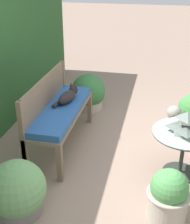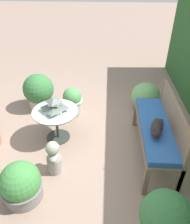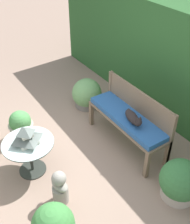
{
  "view_description": "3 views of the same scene",
  "coord_description": "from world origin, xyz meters",
  "px_view_note": "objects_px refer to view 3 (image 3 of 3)",
  "views": [
    {
      "loc": [
        -3.18,
        -0.02,
        2.24
      ],
      "look_at": [
        -0.03,
        0.67,
        0.66
      ],
      "focal_mm": 50.0,
      "sensor_mm": 36.0,
      "label": 1
    },
    {
      "loc": [
        2.67,
        0.43,
        2.47
      ],
      "look_at": [
        0.08,
        0.28,
        0.67
      ],
      "focal_mm": 35.0,
      "sensor_mm": 36.0,
      "label": 2
    },
    {
      "loc": [
        2.78,
        -1.15,
        3.17
      ],
      "look_at": [
        -0.07,
        0.74,
        0.63
      ],
      "focal_mm": 45.0,
      "sensor_mm": 36.0,
      "label": 3
    }
  ],
  "objects_px": {
    "garden_bench": "(127,120)",
    "potted_plant_path_edge": "(87,95)",
    "potted_plant_bench_right": "(21,126)",
    "garden_bust": "(60,188)",
    "pagoda_birdhouse": "(27,137)",
    "patio_table": "(29,149)",
    "cat": "(133,118)",
    "potted_plant_bench_left": "(180,182)"
  },
  "relations": [
    {
      "from": "garden_bench",
      "to": "potted_plant_path_edge",
      "type": "distance_m",
      "value": 1.28
    },
    {
      "from": "potted_plant_bench_right",
      "to": "garden_bust",
      "type": "bearing_deg",
      "value": -1.86
    },
    {
      "from": "garden_bench",
      "to": "pagoda_birdhouse",
      "type": "relative_size",
      "value": 4.43
    },
    {
      "from": "patio_table",
      "to": "potted_plant_bench_right",
      "type": "distance_m",
      "value": 0.78
    },
    {
      "from": "garden_bust",
      "to": "potted_plant_bench_right",
      "type": "bearing_deg",
      "value": 167.82
    },
    {
      "from": "cat",
      "to": "garden_bust",
      "type": "distance_m",
      "value": 1.44
    },
    {
      "from": "garden_bust",
      "to": "potted_plant_path_edge",
      "type": "xyz_separation_m",
      "value": [
        -1.67,
        1.46,
        -0.01
      ]
    },
    {
      "from": "patio_table",
      "to": "potted_plant_bench_left",
      "type": "bearing_deg",
      "value": 44.13
    },
    {
      "from": "cat",
      "to": "pagoda_birdhouse",
      "type": "bearing_deg",
      "value": -94.96
    },
    {
      "from": "patio_table",
      "to": "pagoda_birdhouse",
      "type": "xyz_separation_m",
      "value": [
        -0.0,
        0.0,
        0.22
      ]
    },
    {
      "from": "cat",
      "to": "potted_plant_bench_left",
      "type": "distance_m",
      "value": 1.1
    },
    {
      "from": "patio_table",
      "to": "garden_bust",
      "type": "height_order",
      "value": "patio_table"
    },
    {
      "from": "garden_bench",
      "to": "patio_table",
      "type": "xyz_separation_m",
      "value": [
        -0.29,
        -1.51,
        -0.05
      ]
    },
    {
      "from": "cat",
      "to": "garden_bust",
      "type": "relative_size",
      "value": 0.87
    },
    {
      "from": "garden_bench",
      "to": "pagoda_birdhouse",
      "type": "bearing_deg",
      "value": -100.89
    },
    {
      "from": "garden_bench",
      "to": "potted_plant_path_edge",
      "type": "height_order",
      "value": "garden_bench"
    },
    {
      "from": "garden_bust",
      "to": "potted_plant_path_edge",
      "type": "height_order",
      "value": "potted_plant_path_edge"
    },
    {
      "from": "potted_plant_bench_left",
      "to": "garden_bench",
      "type": "bearing_deg",
      "value": 177.13
    },
    {
      "from": "garden_bench",
      "to": "pagoda_birdhouse",
      "type": "xyz_separation_m",
      "value": [
        -0.29,
        -1.51,
        0.17
      ]
    },
    {
      "from": "pagoda_birdhouse",
      "to": "potted_plant_bench_left",
      "type": "bearing_deg",
      "value": 44.13
    },
    {
      "from": "cat",
      "to": "patio_table",
      "type": "height_order",
      "value": "cat"
    },
    {
      "from": "cat",
      "to": "potted_plant_bench_right",
      "type": "bearing_deg",
      "value": -119.83
    },
    {
      "from": "potted_plant_bench_right",
      "to": "potted_plant_path_edge",
      "type": "bearing_deg",
      "value": 99.06
    },
    {
      "from": "potted_plant_bench_left",
      "to": "potted_plant_bench_right",
      "type": "height_order",
      "value": "potted_plant_bench_left"
    },
    {
      "from": "garden_bust",
      "to": "patio_table",
      "type": "bearing_deg",
      "value": 177.83
    },
    {
      "from": "cat",
      "to": "garden_bust",
      "type": "height_order",
      "value": "cat"
    },
    {
      "from": "garden_bust",
      "to": "potted_plant_path_edge",
      "type": "distance_m",
      "value": 2.22
    },
    {
      "from": "garden_bust",
      "to": "potted_plant_bench_left",
      "type": "relative_size",
      "value": 0.9
    },
    {
      "from": "patio_table",
      "to": "cat",
      "type": "bearing_deg",
      "value": 72.46
    },
    {
      "from": "garden_bench",
      "to": "pagoda_birdhouse",
      "type": "distance_m",
      "value": 1.54
    },
    {
      "from": "pagoda_birdhouse",
      "to": "garden_bust",
      "type": "height_order",
      "value": "pagoda_birdhouse"
    },
    {
      "from": "patio_table",
      "to": "potted_plant_bench_right",
      "type": "relative_size",
      "value": 1.33
    },
    {
      "from": "garden_bench",
      "to": "potted_plant_bench_right",
      "type": "xyz_separation_m",
      "value": [
        -1.03,
        -1.36,
        -0.23
      ]
    },
    {
      "from": "cat",
      "to": "potted_plant_bench_right",
      "type": "height_order",
      "value": "cat"
    },
    {
      "from": "pagoda_birdhouse",
      "to": "potted_plant_path_edge",
      "type": "relative_size",
      "value": 0.6
    },
    {
      "from": "garden_bench",
      "to": "potted_plant_path_edge",
      "type": "bearing_deg",
      "value": 177.72
    },
    {
      "from": "garden_bench",
      "to": "cat",
      "type": "height_order",
      "value": "cat"
    },
    {
      "from": "patio_table",
      "to": "pagoda_birdhouse",
      "type": "bearing_deg",
      "value": 180.0
    },
    {
      "from": "pagoda_birdhouse",
      "to": "potted_plant_bench_left",
      "type": "height_order",
      "value": "pagoda_birdhouse"
    },
    {
      "from": "patio_table",
      "to": "potted_plant_path_edge",
      "type": "relative_size",
      "value": 1.27
    },
    {
      "from": "patio_table",
      "to": "pagoda_birdhouse",
      "type": "relative_size",
      "value": 2.13
    },
    {
      "from": "pagoda_birdhouse",
      "to": "garden_bust",
      "type": "xyz_separation_m",
      "value": [
        0.7,
        0.1,
        -0.39
      ]
    }
  ]
}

